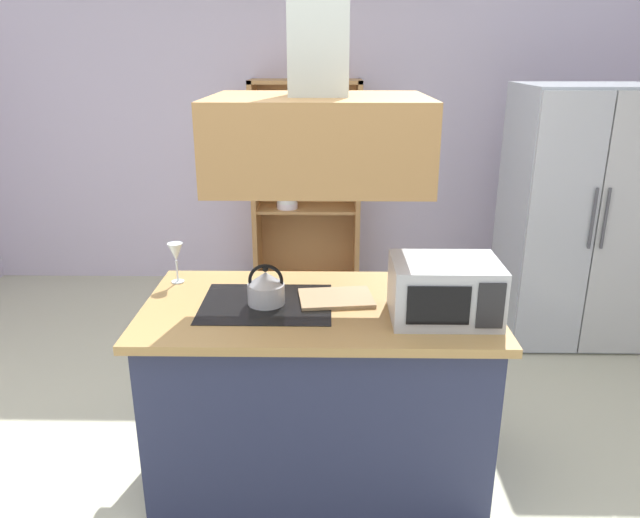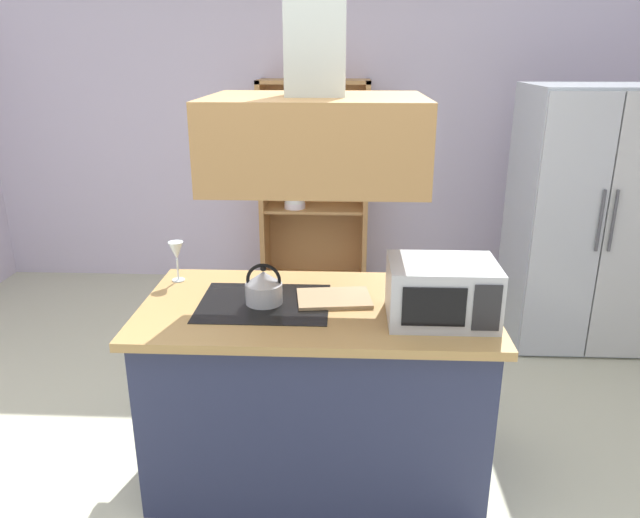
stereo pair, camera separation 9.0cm
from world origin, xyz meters
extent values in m
plane|color=beige|center=(0.00, 0.00, 0.00)|extent=(7.80, 7.80, 0.00)
cube|color=silver|center=(0.00, 3.00, 1.35)|extent=(6.00, 0.12, 2.70)
cube|color=#292F4D|center=(0.09, 0.22, 0.43)|extent=(1.54, 0.79, 0.86)
cube|color=#B1874D|center=(0.09, 0.22, 0.88)|extent=(1.62, 0.87, 0.04)
cube|color=black|center=(-0.15, 0.22, 0.90)|extent=(0.60, 0.48, 0.00)
cube|color=#A87944|center=(0.09, 0.22, 1.65)|extent=(0.90, 0.70, 0.36)
cube|color=#AEB7C0|center=(1.87, 1.82, 0.90)|extent=(0.90, 0.72, 1.80)
cube|color=#B6BABF|center=(1.64, 1.45, 0.90)|extent=(0.44, 0.03, 1.76)
cube|color=#BCBDBB|center=(2.09, 1.45, 0.90)|extent=(0.44, 0.03, 1.76)
cylinder|color=#4C4C51|center=(1.83, 1.42, 0.99)|extent=(0.02, 0.02, 0.40)
cylinder|color=#4C4C51|center=(1.91, 1.42, 0.99)|extent=(0.02, 0.02, 0.40)
cube|color=#B78148|center=(-0.50, 2.74, 0.89)|extent=(0.04, 0.40, 1.79)
cube|color=#B78148|center=(0.38, 2.74, 0.89)|extent=(0.04, 0.40, 1.79)
cube|color=#B78148|center=(-0.06, 2.74, 1.77)|extent=(0.92, 0.40, 0.03)
cube|color=#B78148|center=(-0.06, 2.74, 0.04)|extent=(0.92, 0.40, 0.08)
cube|color=#B78148|center=(-0.06, 2.93, 0.89)|extent=(0.92, 0.02, 1.79)
cube|color=#B78148|center=(-0.06, 2.74, 0.72)|extent=(0.84, 0.36, 0.02)
cube|color=#B78148|center=(-0.06, 2.74, 1.16)|extent=(0.84, 0.36, 0.02)
cylinder|color=white|center=(-0.23, 2.69, 0.75)|extent=(0.18, 0.18, 0.05)
cylinder|color=white|center=(-0.23, 2.69, 0.80)|extent=(0.17, 0.17, 0.05)
cylinder|color=silver|center=(0.05, 2.70, 1.23)|extent=(0.01, 0.01, 0.12)
cone|color=silver|center=(0.05, 2.70, 1.33)|extent=(0.07, 0.07, 0.08)
cylinder|color=silver|center=(0.19, 2.70, 1.23)|extent=(0.01, 0.01, 0.12)
cone|color=silver|center=(0.19, 2.70, 1.33)|extent=(0.07, 0.07, 0.08)
cylinder|color=#B9BABF|center=(-0.15, 0.22, 0.95)|extent=(0.17, 0.17, 0.09)
cone|color=#B8BBC3|center=(-0.15, 0.22, 1.03)|extent=(0.16, 0.16, 0.06)
sphere|color=black|center=(-0.15, 0.22, 1.07)|extent=(0.03, 0.03, 0.03)
torus|color=black|center=(-0.15, 0.22, 1.01)|extent=(0.16, 0.02, 0.16)
cube|color=#A3825B|center=(0.17, 0.27, 0.91)|extent=(0.37, 0.28, 0.02)
cube|color=#B7BABF|center=(0.64, 0.09, 1.03)|extent=(0.46, 0.34, 0.26)
cube|color=black|center=(0.58, -0.09, 1.03)|extent=(0.26, 0.01, 0.17)
cube|color=#262628|center=(0.79, -0.09, 1.03)|extent=(0.11, 0.01, 0.20)
cylinder|color=silver|center=(-0.63, 0.49, 0.90)|extent=(0.06, 0.06, 0.01)
cylinder|color=silver|center=(-0.63, 0.49, 0.96)|extent=(0.01, 0.01, 0.11)
cone|color=silver|center=(-0.63, 0.49, 1.06)|extent=(0.08, 0.08, 0.09)
cylinder|color=#4C7299|center=(0.59, 0.45, 0.94)|extent=(0.24, 0.24, 0.07)
sphere|color=yellow|center=(0.64, 0.44, 1.00)|extent=(0.08, 0.08, 0.08)
sphere|color=red|center=(0.58, 0.50, 1.00)|extent=(0.08, 0.08, 0.08)
camera|label=1|loc=(0.13, -2.33, 2.01)|focal=33.79mm
camera|label=2|loc=(0.22, -2.33, 2.01)|focal=33.79mm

